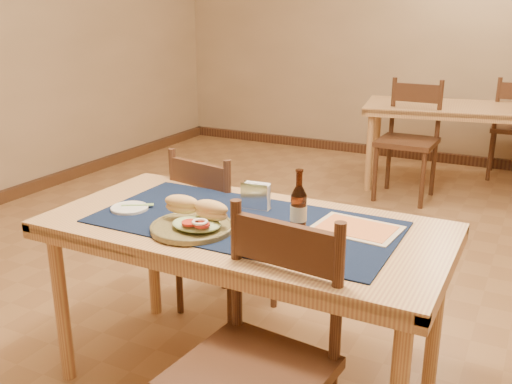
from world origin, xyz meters
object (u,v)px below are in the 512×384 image
at_px(main_table, 245,242).
at_px(chair_main_far, 221,231).
at_px(back_table, 458,115).
at_px(chair_main_near, 259,361).
at_px(beer_bottle, 299,208).
at_px(napkin_holder, 256,197).
at_px(sandwich_plate, 194,222).

distance_m(main_table, chair_main_far, 0.65).
xyz_separation_m(back_table, chair_main_near, (-0.01, -3.87, -0.17)).
bearing_deg(back_table, beer_bottle, -91.54).
bearing_deg(chair_main_near, chair_main_far, 126.37).
bearing_deg(napkin_holder, main_table, -79.01).
xyz_separation_m(chair_main_far, beer_bottle, (0.62, -0.46, 0.37)).
bearing_deg(back_table, napkin_holder, -96.12).
bearing_deg(chair_main_near, back_table, 89.88).
relative_size(chair_main_far, napkin_holder, 6.87).
bearing_deg(main_table, back_table, 84.67).
height_order(chair_main_near, sandwich_plate, chair_main_near).
xyz_separation_m(back_table, chair_main_far, (-0.71, -2.91, -0.20)).
height_order(chair_main_far, sandwich_plate, chair_main_far).
relative_size(main_table, sandwich_plate, 4.99).
distance_m(back_table, beer_bottle, 3.38).
bearing_deg(beer_bottle, main_table, -176.81).
bearing_deg(sandwich_plate, back_table, 82.90).
distance_m(back_table, napkin_holder, 3.26).
height_order(sandwich_plate, beer_bottle, beer_bottle).
relative_size(main_table, chair_main_far, 1.76).
distance_m(chair_main_near, beer_bottle, 0.61).
xyz_separation_m(chair_main_near, sandwich_plate, (-0.44, 0.31, 0.29)).
bearing_deg(napkin_holder, chair_main_near, -62.05).
relative_size(sandwich_plate, beer_bottle, 1.34).
bearing_deg(main_table, sandwich_plate, -126.67).
xyz_separation_m(chair_main_far, sandwich_plate, (0.27, -0.65, 0.32)).
relative_size(back_table, chair_main_near, 1.78).
distance_m(main_table, chair_main_near, 0.60).
distance_m(back_table, chair_main_near, 3.88).
relative_size(back_table, sandwich_plate, 5.34).
bearing_deg(sandwich_plate, chair_main_far, 112.73).
bearing_deg(beer_bottle, sandwich_plate, -152.59).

